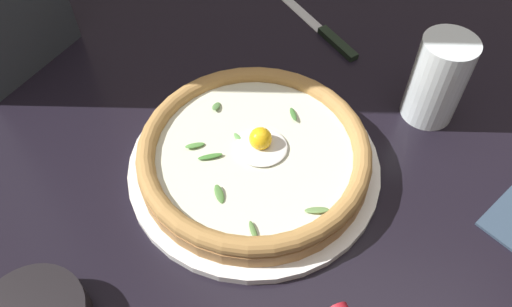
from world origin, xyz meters
name	(u,v)px	position (x,y,z in m)	size (l,w,h in m)	color
ground_plane	(261,154)	(0.00, 0.00, -0.01)	(2.40, 2.40, 0.03)	black
pizza_plate	(256,166)	(0.00, -0.04, 0.01)	(0.33, 0.33, 0.01)	white
pizza	(256,154)	(0.00, -0.04, 0.03)	(0.30, 0.30, 0.05)	#B07C46
table_knife	(325,33)	(0.05, 0.26, 0.00)	(0.17, 0.17, 0.01)	silver
drinking_glass	(436,85)	(0.22, 0.12, 0.05)	(0.07, 0.07, 0.13)	silver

